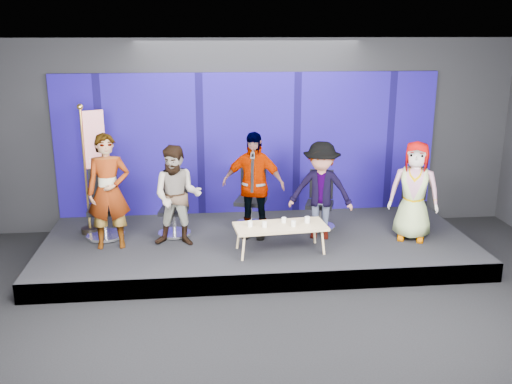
% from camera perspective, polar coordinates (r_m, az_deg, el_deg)
% --- Properties ---
extents(ground, '(10.00, 10.00, 0.00)m').
position_cam_1_polar(ground, '(7.39, 2.29, -13.48)').
color(ground, black).
rests_on(ground, ground).
extents(room_walls, '(10.02, 8.02, 3.51)m').
position_cam_1_polar(room_walls, '(6.55, 2.52, 5.37)').
color(room_walls, black).
rests_on(room_walls, ground).
extents(riser, '(7.00, 3.00, 0.30)m').
position_cam_1_polar(riser, '(9.58, 0.13, -5.39)').
color(riser, black).
rests_on(riser, ground).
extents(backdrop, '(7.00, 0.08, 2.60)m').
position_cam_1_polar(backdrop, '(10.56, -0.72, 4.83)').
color(backdrop, '#120864').
rests_on(backdrop, riser).
extents(chair_a, '(0.68, 0.68, 1.12)m').
position_cam_1_polar(chair_a, '(9.76, -14.92, -2.29)').
color(chair_a, silver).
rests_on(chair_a, riser).
extents(panelist_a, '(0.70, 0.49, 1.82)m').
position_cam_1_polar(panelist_a, '(9.13, -14.52, 0.04)').
color(panelist_a, black).
rests_on(panelist_a, riser).
extents(chair_b, '(0.64, 0.64, 1.00)m').
position_cam_1_polar(chair_b, '(9.66, -8.15, -2.35)').
color(chair_b, silver).
rests_on(chair_b, riser).
extents(panelist_b, '(0.87, 0.73, 1.62)m').
position_cam_1_polar(panelist_b, '(9.04, -7.88, -0.41)').
color(panelist_b, black).
rests_on(panelist_b, riser).
extents(chair_c, '(0.78, 0.78, 1.09)m').
position_cam_1_polar(chair_c, '(9.94, -0.48, -1.47)').
color(chair_c, silver).
rests_on(chair_c, riser).
extents(panelist_c, '(1.12, 0.73, 1.77)m').
position_cam_1_polar(panelist_c, '(9.31, -0.29, 0.70)').
color(panelist_c, black).
rests_on(panelist_c, riser).
extents(chair_d, '(0.71, 0.71, 1.00)m').
position_cam_1_polar(chair_d, '(9.95, 6.39, -1.75)').
color(chair_d, silver).
rests_on(chair_d, riser).
extents(panelist_d, '(1.18, 0.89, 1.62)m').
position_cam_1_polar(panelist_d, '(9.33, 6.51, 0.14)').
color(panelist_d, black).
rests_on(panelist_d, riser).
extents(chair_e, '(0.74, 0.74, 1.01)m').
position_cam_1_polar(chair_e, '(10.19, 15.38, -1.79)').
color(chair_e, silver).
rests_on(chair_e, riser).
extents(panelist_e, '(0.94, 0.79, 1.63)m').
position_cam_1_polar(panelist_e, '(9.57, 15.53, 0.10)').
color(panelist_e, black).
rests_on(panelist_e, riser).
extents(coffee_table, '(1.46, 0.71, 0.43)m').
position_cam_1_polar(coffee_table, '(8.80, 2.44, -3.55)').
color(coffee_table, tan).
rests_on(coffee_table, riser).
extents(mug_a, '(0.08, 0.08, 0.09)m').
position_cam_1_polar(mug_a, '(8.71, -0.59, -3.20)').
color(mug_a, silver).
rests_on(mug_a, coffee_table).
extents(mug_b, '(0.07, 0.07, 0.09)m').
position_cam_1_polar(mug_b, '(8.68, 0.86, -3.26)').
color(mug_b, silver).
rests_on(mug_b, coffee_table).
extents(mug_c, '(0.07, 0.07, 0.08)m').
position_cam_1_polar(mug_c, '(8.89, 2.80, -2.82)').
color(mug_c, silver).
rests_on(mug_c, coffee_table).
extents(mug_d, '(0.07, 0.07, 0.09)m').
position_cam_1_polar(mug_d, '(8.73, 3.76, -3.19)').
color(mug_d, silver).
rests_on(mug_d, coffee_table).
extents(mug_e, '(0.08, 0.08, 0.10)m').
position_cam_1_polar(mug_e, '(8.91, 5.14, -2.78)').
color(mug_e, silver).
rests_on(mug_e, coffee_table).
extents(flag_stand, '(0.48, 0.31, 2.19)m').
position_cam_1_polar(flag_stand, '(9.83, -16.10, 2.54)').
color(flag_stand, black).
rests_on(flag_stand, riser).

